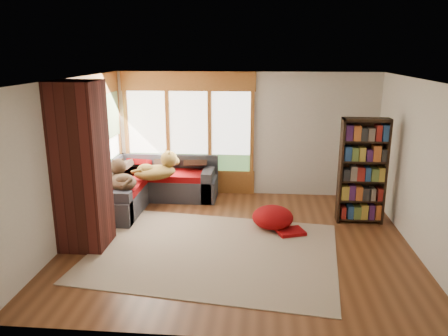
% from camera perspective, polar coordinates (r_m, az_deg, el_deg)
% --- Properties ---
extents(floor, '(5.50, 5.50, 0.00)m').
position_cam_1_polar(floor, '(7.25, 1.87, -9.50)').
color(floor, '#572F18').
rests_on(floor, ground).
extents(ceiling, '(5.50, 5.50, 0.00)m').
position_cam_1_polar(ceiling, '(6.60, 2.07, 11.46)').
color(ceiling, white).
extents(wall_back, '(5.50, 0.04, 2.60)m').
position_cam_1_polar(wall_back, '(9.25, 2.77, 4.41)').
color(wall_back, silver).
rests_on(wall_back, ground).
extents(wall_front, '(5.50, 0.04, 2.60)m').
position_cam_1_polar(wall_front, '(4.45, 0.28, -7.72)').
color(wall_front, silver).
rests_on(wall_front, ground).
extents(wall_left, '(0.04, 5.00, 2.60)m').
position_cam_1_polar(wall_left, '(7.47, -19.61, 0.91)').
color(wall_left, silver).
rests_on(wall_left, ground).
extents(wall_right, '(0.04, 5.00, 2.60)m').
position_cam_1_polar(wall_right, '(7.22, 24.31, -0.03)').
color(wall_right, silver).
rests_on(wall_right, ground).
extents(windows_back, '(2.82, 0.10, 1.90)m').
position_cam_1_polar(windows_back, '(9.33, -4.64, 4.78)').
color(windows_back, '#975C26').
rests_on(windows_back, wall_back).
extents(windows_left, '(0.10, 2.62, 1.90)m').
position_cam_1_polar(windows_left, '(8.52, -16.20, 3.23)').
color(windows_left, '#975C26').
rests_on(windows_left, wall_left).
extents(roller_blind, '(0.03, 0.72, 0.90)m').
position_cam_1_polar(roller_blind, '(9.21, -14.39, 6.74)').
color(roller_blind, '#76925E').
rests_on(roller_blind, wall_left).
extents(brick_chimney, '(0.70, 0.70, 2.60)m').
position_cam_1_polar(brick_chimney, '(7.02, -18.16, 0.15)').
color(brick_chimney, '#471914').
rests_on(brick_chimney, ground).
extents(sectional_sofa, '(2.20, 2.20, 0.80)m').
position_cam_1_polar(sectional_sofa, '(9.01, -10.04, -2.66)').
color(sectional_sofa, '#2C2C32').
rests_on(sectional_sofa, ground).
extents(area_rug, '(4.05, 3.29, 0.01)m').
position_cam_1_polar(area_rug, '(6.90, -1.35, -10.79)').
color(area_rug, beige).
rests_on(area_rug, ground).
extents(bookshelf, '(0.81, 0.27, 1.90)m').
position_cam_1_polar(bookshelf, '(8.10, 17.63, -0.42)').
color(bookshelf, black).
rests_on(bookshelf, ground).
extents(pouf, '(0.75, 0.75, 0.39)m').
position_cam_1_polar(pouf, '(7.73, 6.38, -6.32)').
color(pouf, '#930809').
rests_on(pouf, area_rug).
extents(dog_tan, '(0.97, 0.87, 0.48)m').
position_cam_1_polar(dog_tan, '(8.63, -8.58, -0.10)').
color(dog_tan, brown).
rests_on(dog_tan, sectional_sofa).
extents(dog_brindle, '(0.81, 0.91, 0.44)m').
position_cam_1_polar(dog_brindle, '(8.22, -13.27, -1.27)').
color(dog_brindle, black).
rests_on(dog_brindle, sectional_sofa).
extents(throw_pillows, '(1.98, 1.68, 0.45)m').
position_cam_1_polar(throw_pillows, '(9.00, -9.71, 0.56)').
color(throw_pillows, '#32241B').
rests_on(throw_pillows, sectional_sofa).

